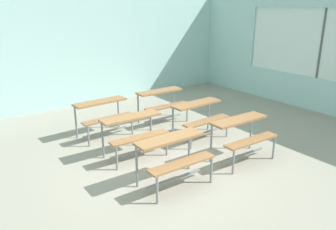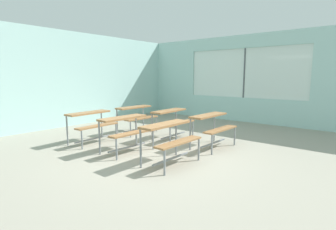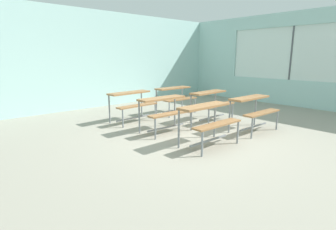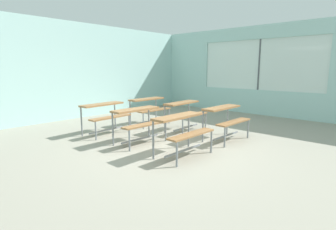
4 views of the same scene
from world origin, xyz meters
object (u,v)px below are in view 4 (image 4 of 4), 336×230
Objects in this scene: desk_bench_r0c0 at (182,126)px; desk_bench_r1c1 at (185,109)px; desk_bench_r2c1 at (149,105)px; desk_bench_r0c1 at (226,115)px; desk_bench_r2c0 at (105,111)px; desk_bench_r1c0 at (139,117)px.

desk_bench_r0c0 and desk_bench_r1c1 have the same top height.
desk_bench_r1c1 is (1.52, 1.15, 0.00)m from desk_bench_r0c0.
desk_bench_r2c1 is at bearing 59.12° from desk_bench_r0c0.
desk_bench_r2c0 is at bearing 122.65° from desk_bench_r0c1.
desk_bench_r2c1 is (1.48, -0.00, 0.00)m from desk_bench_r2c0.
desk_bench_r1c0 is 0.99× the size of desk_bench_r2c0.
desk_bench_r1c1 is 1.01× the size of desk_bench_r2c1.
desk_bench_r0c0 is 1.91m from desk_bench_r1c1.
desk_bench_r1c1 is at bearing 37.70° from desk_bench_r0c0.
desk_bench_r0c1 is at bearing -94.37° from desk_bench_r1c1.
desk_bench_r2c0 is (-0.01, 2.42, 0.00)m from desk_bench_r0c0.
desk_bench_r0c1 is 2.86m from desk_bench_r2c0.
desk_bench_r1c0 is 1.90m from desk_bench_r2c1.
desk_bench_r1c0 is 1.22m from desk_bench_r2c0.
desk_bench_r2c0 is at bearing -179.04° from desk_bench_r2c1.
desk_bench_r0c1 is 0.99× the size of desk_bench_r2c0.
desk_bench_r2c0 is (-1.48, 2.45, 0.00)m from desk_bench_r0c1.
desk_bench_r2c0 is 1.48m from desk_bench_r2c1.
desk_bench_r1c1 is 0.99× the size of desk_bench_r2c0.
desk_bench_r0c0 is at bearing -179.75° from desk_bench_r0c1.
desk_bench_r0c1 and desk_bench_r2c1 have the same top height.
desk_bench_r1c1 is at bearing -86.79° from desk_bench_r2c1.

